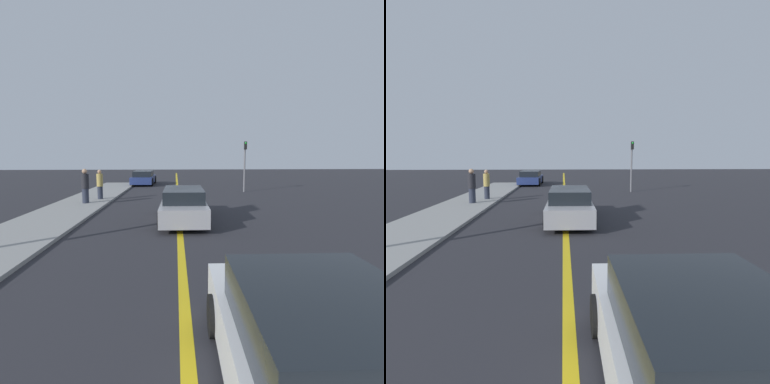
{
  "view_description": "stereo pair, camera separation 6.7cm",
  "coord_description": "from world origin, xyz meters",
  "views": [
    {
      "loc": [
        -0.14,
        3.06,
        2.58
      ],
      "look_at": [
        0.48,
        14.28,
        1.22
      ],
      "focal_mm": 28.0,
      "sensor_mm": 36.0,
      "label": 1
    },
    {
      "loc": [
        -0.08,
        3.05,
        2.58
      ],
      "look_at": [
        0.48,
        14.28,
        1.22
      ],
      "focal_mm": 28.0,
      "sensor_mm": 36.0,
      "label": 2
    }
  ],
  "objects": [
    {
      "name": "pedestrian_mid_group",
      "position": [
        -4.47,
        20.39,
        0.95
      ],
      "size": [
        0.35,
        0.35,
        1.68
      ],
      "color": "#282D3D",
      "rests_on": "sidewalk_left"
    },
    {
      "name": "pedestrian_near_curb",
      "position": [
        -4.87,
        18.92,
        1.01
      ],
      "size": [
        0.4,
        0.4,
        1.8
      ],
      "color": "#282D3D",
      "rests_on": "sidewalk_left"
    },
    {
      "name": "car_far_distant",
      "position": [
        -2.98,
        30.01,
        0.61
      ],
      "size": [
        2.02,
        4.43,
        1.25
      ],
      "rotation": [
        0.0,
        0.0,
        -0.02
      ],
      "color": "navy",
      "rests_on": "ground_plane"
    },
    {
      "name": "traffic_light",
      "position": [
        4.78,
        24.11,
        2.22
      ],
      "size": [
        0.18,
        0.4,
        3.57
      ],
      "color": "slate",
      "rests_on": "ground_plane"
    },
    {
      "name": "road_center_line",
      "position": [
        0.0,
        18.0,
        0.0
      ],
      "size": [
        0.2,
        60.0,
        0.01
      ],
      "color": "gold",
      "rests_on": "ground_plane"
    },
    {
      "name": "sidewalk_left",
      "position": [
        -5.15,
        15.53,
        0.06
      ],
      "size": [
        2.8,
        31.05,
        0.11
      ],
      "color": "gray",
      "rests_on": "ground_plane"
    },
    {
      "name": "car_ahead_center",
      "position": [
        0.17,
        14.81,
        0.65
      ],
      "size": [
        1.9,
        4.8,
        1.32
      ],
      "rotation": [
        0.0,
        0.0,
        -0.02
      ],
      "color": "#9E9EA3",
      "rests_on": "ground_plane"
    },
    {
      "name": "car_near_right_lane",
      "position": [
        1.3,
        5.82,
        0.63
      ],
      "size": [
        2.06,
        3.87,
        1.32
      ],
      "rotation": [
        0.0,
        0.0,
        -0.02
      ],
      "color": "silver",
      "rests_on": "ground_plane"
    }
  ]
}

